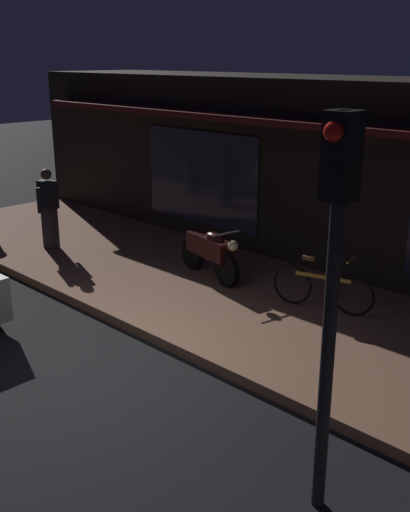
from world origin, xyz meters
The scene contains 7 objects.
ground_plane centered at (0.00, 0.00, 0.00)m, with size 60.00×60.00×0.00m, color black.
sidewalk_slab centered at (0.00, 3.00, 0.07)m, with size 18.00×4.00×0.15m, color #8C6047.
storefront_building centered at (0.00, 6.39, 1.80)m, with size 18.00×3.30×3.60m.
motorcycle centered at (-1.30, 3.31, 0.65)m, with size 1.69×0.62×0.97m.
bicycle_parked centered at (0.98, 3.49, 0.51)m, with size 1.61×0.56×0.91m.
person_photographer centered at (-4.94, 2.28, 1.03)m, with size 0.43×0.61×1.67m.
traffic_light_pole centered at (3.41, -0.11, 2.48)m, with size 0.24×0.33×3.60m.
Camera 1 is at (5.97, -4.21, 3.99)m, focal length 42.91 mm.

